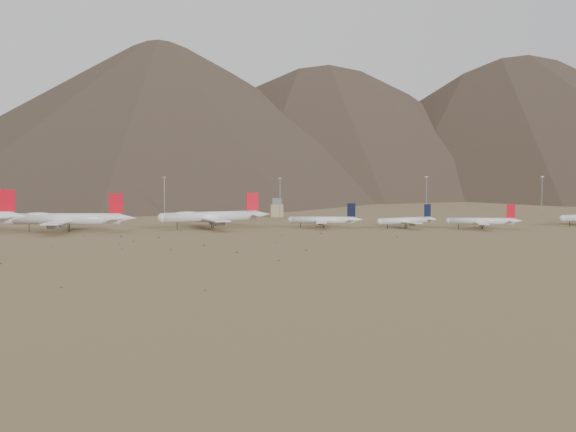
{
  "coord_description": "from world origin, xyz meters",
  "views": [
    {
      "loc": [
        -4.74,
        -396.31,
        38.44
      ],
      "look_at": [
        29.99,
        30.0,
        7.05
      ],
      "focal_mm": 50.0,
      "sensor_mm": 36.0,
      "label": 1
    }
  ],
  "objects": [
    {
      "name": "desert_scrub",
      "position": [
        -14.9,
        -67.72,
        0.31
      ],
      "size": [
        423.38,
        175.01,
        0.89
      ],
      "color": "brown",
      "rests_on": "ground"
    },
    {
      "name": "mast_centre",
      "position": [
        31.12,
        106.26,
        14.2
      ],
      "size": [
        2.0,
        0.6,
        25.7
      ],
      "color": "gray",
      "rests_on": "ground"
    },
    {
      "name": "mountain_ridge",
      "position": [
        0.0,
        900.0,
        150.0
      ],
      "size": [
        4400.0,
        1000.0,
        300.0
      ],
      "color": "brown",
      "rests_on": "ground"
    },
    {
      "name": "mast_far_east",
      "position": [
        210.58,
        129.29,
        14.2
      ],
      "size": [
        2.0,
        0.6,
        25.7
      ],
      "color": "gray",
      "rests_on": "ground"
    },
    {
      "name": "mast_east",
      "position": [
        132.37,
        134.91,
        14.2
      ],
      "size": [
        2.0,
        0.6,
        25.7
      ],
      "color": "gray",
      "rests_on": "ground"
    },
    {
      "name": "control_tower",
      "position": [
        30.0,
        120.0,
        5.32
      ],
      "size": [
        8.0,
        8.0,
        12.0
      ],
      "color": "tan",
      "rests_on": "ground"
    },
    {
      "name": "narrowbody_a",
      "position": [
        50.31,
        35.23,
        4.38
      ],
      "size": [
        40.83,
        29.55,
        13.5
      ],
      "rotation": [
        0.0,
        0.0,
        -0.11
      ],
      "color": "white",
      "rests_on": "ground"
    },
    {
      "name": "ground",
      "position": [
        0.0,
        0.0,
        0.0
      ],
      "size": [
        3000.0,
        3000.0,
        0.0
      ],
      "primitive_type": "plane",
      "color": "olive",
      "rests_on": "ground"
    },
    {
      "name": "narrowbody_b",
      "position": [
        94.73,
        30.81,
        4.13
      ],
      "size": [
        36.63,
        27.47,
        12.73
      ],
      "rotation": [
        0.0,
        0.0,
        0.37
      ],
      "color": "white",
      "rests_on": "ground"
    },
    {
      "name": "widebody_centre",
      "position": [
        -84.82,
        22.68,
        6.86
      ],
      "size": [
        66.9,
        51.72,
        19.89
      ],
      "rotation": [
        0.0,
        0.0,
        -0.09
      ],
      "color": "white",
      "rests_on": "ground"
    },
    {
      "name": "narrowbody_c",
      "position": [
        133.81,
        20.33,
        4.36
      ],
      "size": [
        40.5,
        29.47,
        13.43
      ],
      "rotation": [
        0.0,
        0.0,
        -0.15
      ],
      "color": "white",
      "rests_on": "ground"
    },
    {
      "name": "mast_west",
      "position": [
        -43.34,
        137.77,
        14.2
      ],
      "size": [
        2.0,
        0.6,
        25.7
      ],
      "color": "gray",
      "rests_on": "ground"
    },
    {
      "name": "widebody_east",
      "position": [
        -11.3,
        37.09,
        6.51
      ],
      "size": [
        61.09,
        48.66,
        18.88
      ],
      "rotation": [
        0.0,
        0.0,
        0.33
      ],
      "color": "white",
      "rests_on": "ground"
    }
  ]
}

